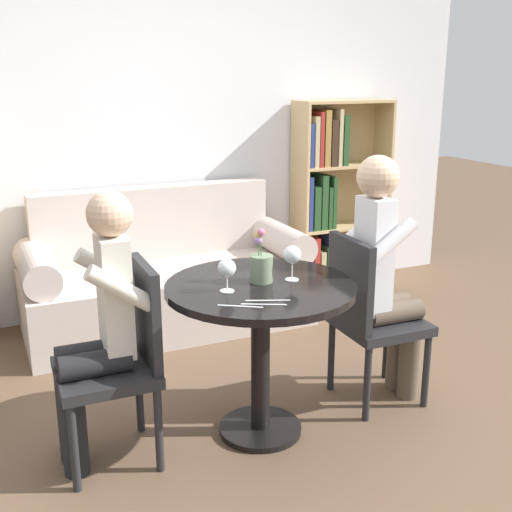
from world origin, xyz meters
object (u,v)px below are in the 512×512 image
at_px(chair_right, 368,313).
at_px(flower_vase, 261,266).
at_px(chair_left, 122,355).
at_px(wine_glass_right, 292,256).
at_px(person_left, 98,327).
at_px(wine_glass_left, 227,269).
at_px(person_right, 385,273).
at_px(couch, 167,281).
at_px(bookshelf_right, 329,200).

distance_m(chair_right, flower_vase, 0.70).
bearing_deg(chair_left, wine_glass_right, 85.32).
xyz_separation_m(chair_left, person_left, (-0.09, 0.00, 0.15)).
distance_m(wine_glass_right, flower_vase, 0.15).
distance_m(chair_right, wine_glass_left, 0.89).
bearing_deg(person_right, chair_left, 90.26).
height_order(chair_left, person_right, person_right).
bearing_deg(person_left, chair_left, 89.27).
xyz_separation_m(couch, wine_glass_right, (0.16, -1.53, 0.56)).
distance_m(bookshelf_right, chair_left, 2.68).
height_order(person_left, person_right, person_right).
bearing_deg(chair_right, wine_glass_right, 98.26).
bearing_deg(wine_glass_left, chair_right, 5.74).
height_order(chair_right, flower_vase, flower_vase).
height_order(bookshelf_right, person_right, bookshelf_right).
height_order(chair_right, wine_glass_left, wine_glass_left).
bearing_deg(wine_glass_right, couch, 95.87).
distance_m(couch, wine_glass_right, 1.64).
bearing_deg(chair_right, flower_vase, 93.10).
bearing_deg(wine_glass_left, flower_vase, 17.86).
bearing_deg(chair_right, couch, 24.66).
xyz_separation_m(couch, person_right, (0.72, -1.48, 0.39)).
xyz_separation_m(chair_right, flower_vase, (-0.62, -0.02, 0.34)).
distance_m(chair_right, wine_glass_right, 0.61).
xyz_separation_m(chair_right, wine_glass_right, (-0.48, -0.06, 0.38)).
xyz_separation_m(person_left, flower_vase, (0.74, -0.04, 0.19)).
bearing_deg(person_right, flower_vase, 92.61).
height_order(chair_left, wine_glass_left, wine_glass_left).
distance_m(chair_right, person_left, 1.37).
xyz_separation_m(person_left, wine_glass_left, (0.55, -0.11, 0.22)).
bearing_deg(wine_glass_right, chair_right, 6.91).
bearing_deg(couch, wine_glass_right, -84.13).
distance_m(couch, flower_vase, 1.58).
bearing_deg(person_right, person_left, 90.21).
xyz_separation_m(couch, wine_glass_left, (-0.18, -1.56, 0.55)).
height_order(chair_left, flower_vase, flower_vase).
bearing_deg(person_right, wine_glass_right, 96.88).
distance_m(bookshelf_right, flower_vase, 2.25).
distance_m(person_left, wine_glass_right, 0.92).
height_order(wine_glass_left, wine_glass_right, wine_glass_right).
relative_size(chair_right, person_left, 0.74).
xyz_separation_m(bookshelf_right, person_left, (-2.15, -1.71, -0.07)).
distance_m(wine_glass_left, wine_glass_right, 0.34).
relative_size(couch, chair_left, 2.10).
relative_size(person_left, person_right, 0.94).
relative_size(person_left, flower_vase, 4.85).
height_order(couch, wine_glass_right, wine_glass_right).
bearing_deg(person_right, chair_right, 89.05).
bearing_deg(chair_left, chair_right, 90.09).
relative_size(couch, flower_vase, 7.52).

